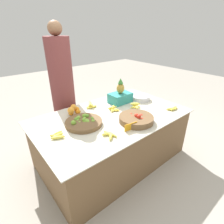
{
  "coord_description": "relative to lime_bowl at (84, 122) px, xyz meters",
  "views": [
    {
      "loc": [
        -1.24,
        -1.49,
        1.67
      ],
      "look_at": [
        0.0,
        0.0,
        0.72
      ],
      "focal_mm": 28.0,
      "sensor_mm": 36.0,
      "label": 1
    }
  ],
  "objects": [
    {
      "name": "ground_plane",
      "position": [
        0.39,
        -0.04,
        -0.7
      ],
      "size": [
        12.0,
        12.0,
        0.0
      ],
      "primitive_type": "plane",
      "color": "#ADA599"
    },
    {
      "name": "market_table",
      "position": [
        0.39,
        -0.04,
        -0.36
      ],
      "size": [
        1.9,
        1.14,
        0.67
      ],
      "color": "brown",
      "rests_on": "ground_plane"
    },
    {
      "name": "lime_bowl",
      "position": [
        0.0,
        0.0,
        0.0
      ],
      "size": [
        0.42,
        0.42,
        0.09
      ],
      "color": "brown",
      "rests_on": "market_table"
    },
    {
      "name": "tomato_basket",
      "position": [
        0.51,
        -0.34,
        0.01
      ],
      "size": [
        0.4,
        0.4,
        0.11
      ],
      "color": "brown",
      "rests_on": "market_table"
    },
    {
      "name": "orange_pile",
      "position": [
        0.04,
        0.29,
        0.04
      ],
      "size": [
        0.21,
        0.18,
        0.14
      ],
      "color": "orange",
      "rests_on": "market_table"
    },
    {
      "name": "metal_bowl",
      "position": [
        1.06,
        0.1,
        0.01
      ],
      "size": [
        0.29,
        0.29,
        0.07
      ],
      "color": "silver",
      "rests_on": "market_table"
    },
    {
      "name": "price_sign",
      "position": [
        0.33,
        -0.43,
        0.01
      ],
      "size": [
        0.16,
        0.03,
        0.08
      ],
      "rotation": [
        0.0,
        0.0,
        -0.15
      ],
      "color": "orange",
      "rests_on": "market_table"
    },
    {
      "name": "produce_crate",
      "position": [
        0.75,
        0.21,
        0.07
      ],
      "size": [
        0.32,
        0.22,
        0.36
      ],
      "color": "teal",
      "rests_on": "market_table"
    },
    {
      "name": "banana_bunch_front_center",
      "position": [
        -0.34,
        -0.05,
        -0.01
      ],
      "size": [
        0.16,
        0.15,
        0.03
      ],
      "color": "#EFDB4C",
      "rests_on": "market_table"
    },
    {
      "name": "banana_bunch_front_left",
      "position": [
        0.32,
        0.34,
        0.0
      ],
      "size": [
        0.16,
        0.18,
        0.06
      ],
      "color": "#EFDB4C",
      "rests_on": "market_table"
    },
    {
      "name": "banana_bunch_back_center",
      "position": [
        0.5,
        0.07,
        -0.01
      ],
      "size": [
        0.15,
        0.17,
        0.05
      ],
      "color": "#EFDB4C",
      "rests_on": "market_table"
    },
    {
      "name": "banana_bunch_middle_right",
      "position": [
        1.13,
        -0.43,
        -0.01
      ],
      "size": [
        0.21,
        0.11,
        0.03
      ],
      "color": "#EFDB4C",
      "rests_on": "market_table"
    },
    {
      "name": "banana_bunch_front_right",
      "position": [
        0.08,
        -0.37,
        -0.01
      ],
      "size": [
        0.12,
        0.18,
        0.03
      ],
      "color": "#EFDB4C",
      "rests_on": "market_table"
    },
    {
      "name": "banana_bunch_middle_left",
      "position": [
        0.79,
        -0.06,
        0.0
      ],
      "size": [
        0.16,
        0.16,
        0.06
      ],
      "color": "#EFDB4C",
      "rests_on": "market_table"
    },
    {
      "name": "vendor_person",
      "position": [
        0.14,
        0.79,
        0.12
      ],
      "size": [
        0.33,
        0.33,
        1.75
      ],
      "color": "brown",
      "rests_on": "ground_plane"
    }
  ]
}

